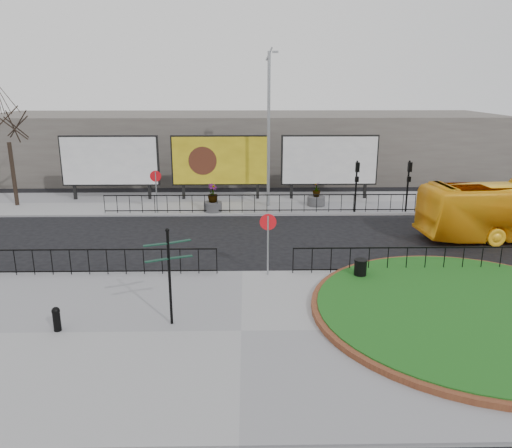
{
  "coord_description": "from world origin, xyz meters",
  "views": [
    {
      "loc": [
        0.19,
        -18.73,
        7.41
      ],
      "look_at": [
        0.57,
        1.39,
        1.68
      ],
      "focal_mm": 35.0,
      "sensor_mm": 36.0,
      "label": 1
    }
  ],
  "objects_px": {
    "litter_bin": "(360,270)",
    "lamp_post": "(269,128)",
    "billboard_mid": "(220,161)",
    "fingerpost_sign": "(169,267)",
    "planter_c": "(316,198)",
    "bollard": "(57,318)",
    "planter_a": "(213,201)"
  },
  "relations": [
    {
      "from": "billboard_mid",
      "to": "litter_bin",
      "type": "bearing_deg",
      "value": -66.83
    },
    {
      "from": "planter_c",
      "to": "litter_bin",
      "type": "bearing_deg",
      "value": -89.76
    },
    {
      "from": "lamp_post",
      "to": "litter_bin",
      "type": "distance_m",
      "value": 13.13
    },
    {
      "from": "bollard",
      "to": "planter_c",
      "type": "bearing_deg",
      "value": 57.69
    },
    {
      "from": "fingerpost_sign",
      "to": "litter_bin",
      "type": "bearing_deg",
      "value": 7.66
    },
    {
      "from": "fingerpost_sign",
      "to": "bollard",
      "type": "distance_m",
      "value": 3.73
    },
    {
      "from": "billboard_mid",
      "to": "bollard",
      "type": "xyz_separation_m",
      "value": [
        -4.1,
        -17.85,
        -2.05
      ]
    },
    {
      "from": "litter_bin",
      "to": "planter_c",
      "type": "height_order",
      "value": "planter_c"
    },
    {
      "from": "planter_a",
      "to": "planter_c",
      "type": "height_order",
      "value": "planter_a"
    },
    {
      "from": "lamp_post",
      "to": "fingerpost_sign",
      "type": "relative_size",
      "value": 2.96
    },
    {
      "from": "lamp_post",
      "to": "bollard",
      "type": "bearing_deg",
      "value": -114.1
    },
    {
      "from": "fingerpost_sign",
      "to": "lamp_post",
      "type": "bearing_deg",
      "value": 57.05
    },
    {
      "from": "lamp_post",
      "to": "planter_a",
      "type": "height_order",
      "value": "lamp_post"
    },
    {
      "from": "bollard",
      "to": "planter_a",
      "type": "height_order",
      "value": "planter_a"
    },
    {
      "from": "lamp_post",
      "to": "litter_bin",
      "type": "height_order",
      "value": "lamp_post"
    },
    {
      "from": "fingerpost_sign",
      "to": "planter_c",
      "type": "distance_m",
      "value": 16.91
    },
    {
      "from": "billboard_mid",
      "to": "fingerpost_sign",
      "type": "height_order",
      "value": "billboard_mid"
    },
    {
      "from": "bollard",
      "to": "planter_c",
      "type": "height_order",
      "value": "planter_c"
    },
    {
      "from": "planter_a",
      "to": "bollard",
      "type": "bearing_deg",
      "value": -104.62
    },
    {
      "from": "billboard_mid",
      "to": "fingerpost_sign",
      "type": "relative_size",
      "value": 1.98
    },
    {
      "from": "billboard_mid",
      "to": "fingerpost_sign",
      "type": "distance_m",
      "value": 17.48
    },
    {
      "from": "planter_a",
      "to": "planter_c",
      "type": "bearing_deg",
      "value": 11.97
    },
    {
      "from": "billboard_mid",
      "to": "bollard",
      "type": "bearing_deg",
      "value": -102.92
    },
    {
      "from": "lamp_post",
      "to": "planter_a",
      "type": "bearing_deg",
      "value": -158.17
    },
    {
      "from": "planter_a",
      "to": "planter_c",
      "type": "relative_size",
      "value": 1.13
    },
    {
      "from": "billboard_mid",
      "to": "litter_bin",
      "type": "distance_m",
      "value": 15.39
    },
    {
      "from": "billboard_mid",
      "to": "fingerpost_sign",
      "type": "bearing_deg",
      "value": -92.24
    },
    {
      "from": "litter_bin",
      "to": "planter_c",
      "type": "bearing_deg",
      "value": 90.24
    },
    {
      "from": "planter_c",
      "to": "lamp_post",
      "type": "bearing_deg",
      "value": 180.0
    },
    {
      "from": "litter_bin",
      "to": "lamp_post",
      "type": "bearing_deg",
      "value": 103.95
    },
    {
      "from": "lamp_post",
      "to": "fingerpost_sign",
      "type": "height_order",
      "value": "lamp_post"
    },
    {
      "from": "lamp_post",
      "to": "fingerpost_sign",
      "type": "bearing_deg",
      "value": -103.4
    }
  ]
}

